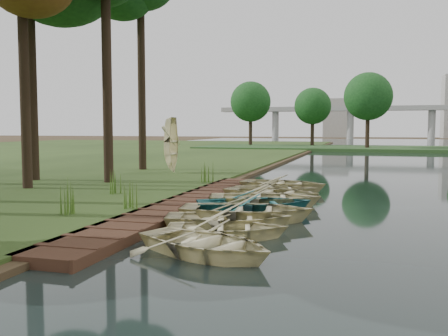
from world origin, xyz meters
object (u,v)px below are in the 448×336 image
(boardwalk, at_px, (183,205))
(stored_rowboat, at_px, (173,167))
(rowboat_0, at_px, (206,240))
(rowboat_1, at_px, (228,225))
(rowboat_2, at_px, (229,216))

(boardwalk, bearing_deg, stored_rowboat, 113.82)
(rowboat_0, distance_m, rowboat_1, 1.85)
(rowboat_2, height_order, stored_rowboat, stored_rowboat)
(rowboat_2, bearing_deg, stored_rowboat, 14.00)
(rowboat_1, xyz_separation_m, stored_rowboat, (-7.27, 14.31, 0.26))
(boardwalk, height_order, rowboat_1, rowboat_1)
(rowboat_0, bearing_deg, stored_rowboat, 48.20)
(stored_rowboat, bearing_deg, boardwalk, -158.51)
(boardwalk, xyz_separation_m, stored_rowboat, (-4.49, 10.16, 0.48))
(boardwalk, bearing_deg, rowboat_0, -64.96)
(rowboat_0, distance_m, stored_rowboat, 17.73)
(rowboat_0, relative_size, stored_rowboat, 1.08)
(boardwalk, bearing_deg, rowboat_2, -50.41)
(rowboat_1, bearing_deg, rowboat_0, 166.58)
(boardwalk, xyz_separation_m, rowboat_2, (2.49, -3.01, 0.26))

